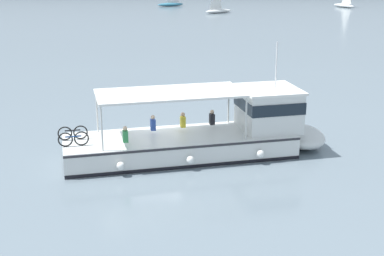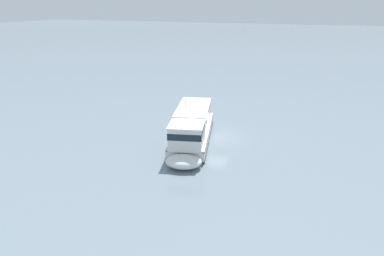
# 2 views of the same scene
# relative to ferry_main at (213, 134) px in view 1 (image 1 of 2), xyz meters

# --- Properties ---
(ground_plane) EXTENTS (400.00, 400.00, 0.00)m
(ground_plane) POSITION_rel_ferry_main_xyz_m (-2.77, 1.47, -1.02)
(ground_plane) COLOR slate
(ferry_main) EXTENTS (13.07, 6.28, 5.32)m
(ferry_main) POSITION_rel_ferry_main_xyz_m (0.00, 0.00, 0.00)
(ferry_main) COLOR white
(ferry_main) RESTS_ON ground
(sailboat_outer_anchorage) EXTENTS (4.79, 3.79, 5.40)m
(sailboat_outer_anchorage) POSITION_rel_ferry_main_xyz_m (1.48, 65.42, -0.47)
(sailboat_outer_anchorage) COLOR white
(sailboat_outer_anchorage) RESTS_ON ground
(sailboat_off_bow) EXTENTS (4.97, 3.12, 5.40)m
(sailboat_off_bow) POSITION_rel_ferry_main_xyz_m (-6.85, 76.99, -0.47)
(sailboat_off_bow) COLOR teal
(sailboat_off_bow) RESTS_ON ground
(sailboat_far_left) EXTENTS (3.56, 4.87, 5.40)m
(sailboat_far_left) POSITION_rel_ferry_main_xyz_m (23.80, 75.64, -0.47)
(sailboat_far_left) COLOR white
(sailboat_far_left) RESTS_ON ground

